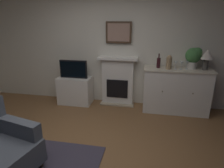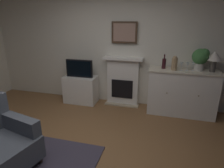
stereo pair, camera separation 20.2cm
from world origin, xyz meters
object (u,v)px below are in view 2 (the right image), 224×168
(framed_picture, at_px, (124,32))
(tv_set, at_px, (79,69))
(table_lamp, at_px, (215,57))
(wine_bottle, at_px, (164,63))
(tv_cabinet, at_px, (81,89))
(vase_decorative, at_px, (175,63))
(wine_glass_center, at_px, (188,65))
(potted_plant_small, at_px, (201,57))
(fireplace_unit, at_px, (123,81))
(wine_glass_right, at_px, (193,64))
(sideboard_cabinet, at_px, (181,92))
(wine_glass_left, at_px, (182,64))

(framed_picture, height_order, tv_set, framed_picture)
(table_lamp, bearing_deg, wine_bottle, 178.83)
(framed_picture, height_order, tv_cabinet, framed_picture)
(wine_bottle, distance_m, vase_decorative, 0.21)
(table_lamp, distance_m, tv_set, 2.76)
(tv_set, bearing_deg, vase_decorative, -1.18)
(framed_picture, distance_m, wine_glass_center, 1.44)
(vase_decorative, bearing_deg, potted_plant_small, 11.49)
(fireplace_unit, relative_size, tv_cabinet, 1.47)
(potted_plant_small, bearing_deg, wine_glass_center, -158.21)
(wine_bottle, distance_m, tv_cabinet, 1.98)
(fireplace_unit, relative_size, vase_decorative, 3.91)
(tv_cabinet, bearing_deg, table_lamp, -0.31)
(framed_picture, height_order, table_lamp, framed_picture)
(potted_plant_small, bearing_deg, fireplace_unit, 175.07)
(wine_glass_center, xyz_separation_m, tv_set, (-2.28, 0.04, -0.24))
(wine_bottle, distance_m, potted_plant_small, 0.68)
(tv_set, bearing_deg, wine_glass_right, 0.22)
(potted_plant_small, bearing_deg, wine_bottle, -177.67)
(vase_decorative, xyz_separation_m, tv_cabinet, (-2.03, 0.07, -0.77))
(wine_bottle, xyz_separation_m, wine_glass_center, (0.44, -0.06, 0.01))
(potted_plant_small, bearing_deg, table_lamp, -11.29)
(vase_decorative, xyz_separation_m, tv_set, (-2.03, 0.04, -0.25))
(fireplace_unit, height_order, sideboard_cabinet, fireplace_unit)
(sideboard_cabinet, xyz_separation_m, potted_plant_small, (0.27, 0.05, 0.73))
(wine_bottle, xyz_separation_m, vase_decorative, (0.20, -0.07, 0.03))
(wine_glass_right, bearing_deg, tv_set, -179.78)
(wine_glass_center, relative_size, vase_decorative, 0.59)
(framed_picture, bearing_deg, wine_bottle, -13.32)
(sideboard_cabinet, bearing_deg, potted_plant_small, 9.46)
(tv_cabinet, bearing_deg, vase_decorative, -1.83)
(wine_glass_right, height_order, tv_set, wine_glass_right)
(wine_glass_center, bearing_deg, fireplace_unit, 170.28)
(tv_cabinet, distance_m, tv_set, 0.51)
(sideboard_cabinet, xyz_separation_m, wine_glass_left, (-0.07, -0.05, 0.59))
(table_lamp, distance_m, wine_glass_right, 0.38)
(framed_picture, xyz_separation_m, wine_glass_right, (1.41, -0.22, -0.56))
(sideboard_cabinet, bearing_deg, vase_decorative, -165.76)
(tv_cabinet, bearing_deg, wine_glass_center, -1.53)
(framed_picture, xyz_separation_m, sideboard_cabinet, (1.26, -0.22, -1.15))
(wine_bottle, bearing_deg, wine_glass_right, -1.80)
(wine_glass_center, xyz_separation_m, vase_decorative, (-0.24, -0.00, 0.02))
(fireplace_unit, height_order, wine_glass_left, wine_glass_left)
(wine_bottle, relative_size, vase_decorative, 1.03)
(sideboard_cabinet, bearing_deg, wine_glass_right, 0.38)
(wine_glass_right, bearing_deg, framed_picture, 171.08)
(framed_picture, relative_size, potted_plant_small, 1.28)
(framed_picture, bearing_deg, tv_cabinet, -167.99)
(sideboard_cabinet, relative_size, tv_set, 2.17)
(wine_glass_center, xyz_separation_m, potted_plant_small, (0.23, 0.09, 0.13))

